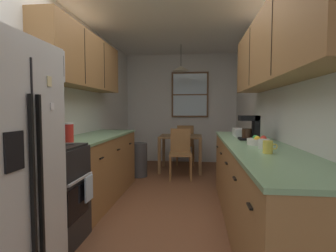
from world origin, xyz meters
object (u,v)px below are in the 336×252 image
(dining_chair_near, at_px, (180,151))
(trash_bin, at_px, (138,160))
(fruit_bowl, at_px, (258,141))
(table_serving_bowl, at_px, (186,134))
(dining_table, at_px, (181,142))
(coffee_maker, at_px, (251,127))
(microwave_over_range, at_px, (29,62))
(storage_canister, at_px, (68,132))
(mug_spare, at_px, (263,144))
(mug_by_coffeemaker, at_px, (268,147))
(dish_rack, at_px, (245,132))
(stove_range, at_px, (45,195))
(dining_chair_far, at_px, (185,143))

(dining_chair_near, bearing_deg, trash_bin, 178.31)
(fruit_bowl, bearing_deg, table_serving_bowl, 107.83)
(dining_table, xyz_separation_m, coffee_maker, (0.95, -2.21, 0.45))
(microwave_over_range, height_order, trash_bin, microwave_over_range)
(microwave_over_range, relative_size, storage_canister, 2.67)
(microwave_over_range, distance_m, mug_spare, 2.22)
(trash_bin, height_order, storage_canister, storage_canister)
(mug_by_coffeemaker, distance_m, dish_rack, 1.38)
(mug_by_coffeemaker, distance_m, mug_spare, 0.25)
(trash_bin, bearing_deg, microwave_over_range, -99.06)
(mug_spare, bearing_deg, dining_table, 107.43)
(dish_rack, xyz_separation_m, table_serving_bowl, (-0.85, 1.75, -0.20))
(coffee_maker, xyz_separation_m, fruit_bowl, (-0.01, -0.43, -0.11))
(dining_chair_near, relative_size, dish_rack, 2.65)
(storage_canister, distance_m, coffee_maker, 2.06)
(dining_chair_near, xyz_separation_m, mug_spare, (0.89, -2.35, 0.44))
(stove_range, relative_size, table_serving_bowl, 5.80)
(dining_chair_near, bearing_deg, microwave_over_range, -115.27)
(mug_by_coffeemaker, relative_size, fruit_bowl, 0.52)
(microwave_over_range, relative_size, mug_spare, 5.18)
(microwave_over_range, height_order, table_serving_bowl, microwave_over_range)
(fruit_bowl, xyz_separation_m, dish_rack, (0.01, 0.84, 0.01))
(dining_chair_far, bearing_deg, dining_table, -96.58)
(dining_table, bearing_deg, storage_canister, -111.80)
(fruit_bowl, bearing_deg, dining_table, 109.62)
(trash_bin, bearing_deg, dining_table, 36.00)
(stove_range, bearing_deg, mug_by_coffeemaker, -1.79)
(dish_rack, bearing_deg, trash_bin, 144.06)
(trash_bin, bearing_deg, dining_chair_far, 53.76)
(mug_spare, height_order, table_serving_bowl, mug_spare)
(fruit_bowl, bearing_deg, microwave_over_range, -167.37)
(mug_spare, bearing_deg, microwave_over_range, -174.79)
(coffee_maker, bearing_deg, dining_table, 113.30)
(dish_rack, bearing_deg, storage_canister, -157.05)
(microwave_over_range, bearing_deg, fruit_bowl, 12.63)
(microwave_over_range, bearing_deg, trash_bin, 80.94)
(mug_spare, bearing_deg, dish_rack, 88.06)
(coffee_maker, bearing_deg, mug_by_coffeemaker, -93.37)
(trash_bin, bearing_deg, fruit_bowl, -50.86)
(mug_by_coffeemaker, relative_size, dish_rack, 0.34)
(coffee_maker, height_order, mug_spare, coffee_maker)
(storage_canister, height_order, table_serving_bowl, storage_canister)
(stove_range, bearing_deg, fruit_bowl, 13.33)
(fruit_bowl, bearing_deg, mug_spare, -94.74)
(trash_bin, bearing_deg, stove_range, -96.56)
(stove_range, height_order, trash_bin, stove_range)
(microwave_over_range, relative_size, dining_table, 0.67)
(trash_bin, distance_m, storage_canister, 2.23)
(dining_table, relative_size, coffee_maker, 2.98)
(fruit_bowl, bearing_deg, stove_range, -166.67)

